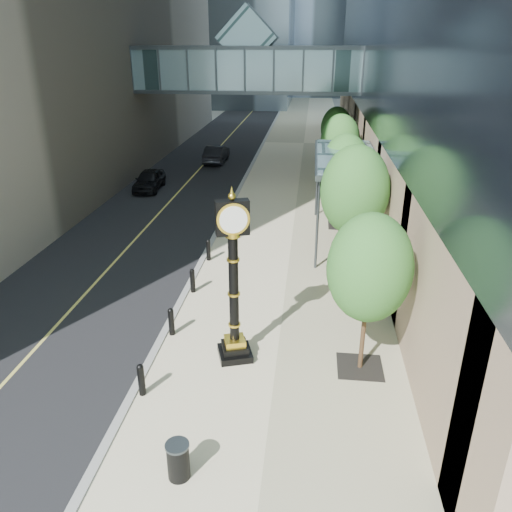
# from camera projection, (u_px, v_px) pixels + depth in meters

# --- Properties ---
(ground) EXTENTS (320.00, 320.00, 0.00)m
(ground) POSITION_uv_depth(u_px,v_px,m) (230.00, 428.00, 13.16)
(ground) COLOR gray
(ground) RESTS_ON ground
(road) EXTENTS (8.00, 180.00, 0.02)m
(road) POSITION_uv_depth(u_px,v_px,m) (224.00, 142.00, 50.36)
(road) COLOR black
(road) RESTS_ON ground
(sidewalk) EXTENTS (8.00, 180.00, 0.06)m
(sidewalk) POSITION_uv_depth(u_px,v_px,m) (304.00, 143.00, 49.53)
(sidewalk) COLOR beige
(sidewalk) RESTS_ON ground
(curb) EXTENTS (0.25, 180.00, 0.07)m
(curb) POSITION_uv_depth(u_px,v_px,m) (264.00, 142.00, 49.94)
(curb) COLOR gray
(curb) RESTS_ON ground
(skywalk) EXTENTS (17.00, 4.20, 5.80)m
(skywalk) POSITION_uv_depth(u_px,v_px,m) (248.00, 66.00, 35.94)
(skywalk) COLOR slate
(skywalk) RESTS_ON ground
(entrance_canopy) EXTENTS (3.00, 8.00, 4.38)m
(entrance_canopy) POSITION_uv_depth(u_px,v_px,m) (346.00, 159.00, 23.91)
(entrance_canopy) COLOR #383F44
(entrance_canopy) RESTS_ON ground
(bollard_row) EXTENTS (0.20, 16.20, 0.90)m
(bollard_row) POSITION_uv_depth(u_px,v_px,m) (201.00, 265.00, 21.44)
(bollard_row) COLOR black
(bollard_row) RESTS_ON sidewalk
(street_trees) EXTENTS (2.75, 28.40, 5.66)m
(street_trees) POSITION_uv_depth(u_px,v_px,m) (346.00, 166.00, 25.32)
(street_trees) COLOR black
(street_trees) RESTS_ON sidewalk
(street_clock) EXTENTS (1.28, 1.28, 5.45)m
(street_clock) POSITION_uv_depth(u_px,v_px,m) (234.00, 291.00, 15.10)
(street_clock) COLOR black
(street_clock) RESTS_ON sidewalk
(trash_bin) EXTENTS (0.59, 0.59, 0.90)m
(trash_bin) POSITION_uv_depth(u_px,v_px,m) (178.00, 461.00, 11.44)
(trash_bin) COLOR black
(trash_bin) RESTS_ON sidewalk
(pedestrian) EXTENTS (0.60, 0.44, 1.53)m
(pedestrian) POSITION_uv_depth(u_px,v_px,m) (341.00, 263.00, 20.88)
(pedestrian) COLOR #A3A196
(pedestrian) RESTS_ON sidewalk
(car_near) EXTENTS (1.75, 4.01, 1.34)m
(car_near) POSITION_uv_depth(u_px,v_px,m) (149.00, 180.00, 33.89)
(car_near) COLOR black
(car_near) RESTS_ON road
(car_far) EXTENTS (1.57, 4.32, 1.42)m
(car_far) POSITION_uv_depth(u_px,v_px,m) (216.00, 154.00, 41.53)
(car_far) COLOR black
(car_far) RESTS_ON road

